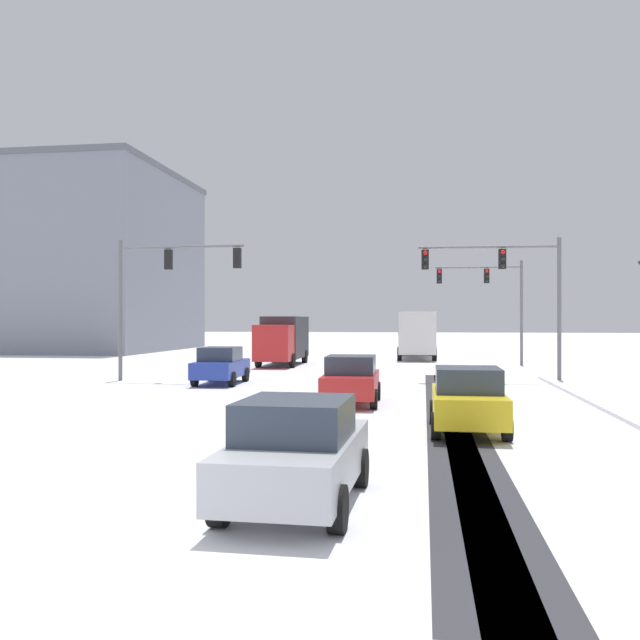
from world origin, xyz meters
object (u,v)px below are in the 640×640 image
(traffic_signal_near_left, at_px, (162,280))
(car_blue_lead, at_px, (221,365))
(traffic_signal_near_right, at_px, (509,279))
(car_red_second, at_px, (351,380))
(car_yellow_cab_third, at_px, (468,399))
(bus_oncoming, at_px, (416,331))
(traffic_signal_far_right, at_px, (491,291))
(box_truck_delivery, at_px, (283,339))
(car_silver_fourth, at_px, (297,451))
(office_building_far_left_block, at_px, (35,262))

(traffic_signal_near_left, height_order, car_blue_lead, traffic_signal_near_left)
(traffic_signal_near_right, relative_size, car_red_second, 1.57)
(car_yellow_cab_third, distance_m, bus_oncoming, 33.87)
(traffic_signal_far_right, xyz_separation_m, traffic_signal_near_left, (-15.95, -14.06, 0.03))
(car_blue_lead, distance_m, box_truck_delivery, 12.82)
(car_blue_lead, relative_size, car_red_second, 1.00)
(traffic_signal_far_right, height_order, car_silver_fourth, traffic_signal_far_right)
(traffic_signal_far_right, height_order, office_building_far_left_block, office_building_far_left_block)
(traffic_signal_near_left, distance_m, car_blue_lead, 4.93)
(car_red_second, height_order, box_truck_delivery, box_truck_delivery)
(bus_oncoming, bearing_deg, car_red_second, -93.64)
(car_yellow_cab_third, distance_m, box_truck_delivery, 26.22)
(car_yellow_cab_third, height_order, box_truck_delivery, box_truck_delivery)
(car_red_second, distance_m, car_silver_fourth, 12.51)
(car_red_second, bearing_deg, car_silver_fourth, -87.72)
(traffic_signal_far_right, relative_size, box_truck_delivery, 0.87)
(car_yellow_cab_third, xyz_separation_m, car_silver_fourth, (-2.97, -7.30, 0.00))
(car_blue_lead, relative_size, bus_oncoming, 0.38)
(traffic_signal_near_right, distance_m, box_truck_delivery, 16.28)
(car_yellow_cab_third, bearing_deg, car_blue_lead, 130.57)
(car_blue_lead, distance_m, car_silver_fourth, 20.05)
(car_blue_lead, xyz_separation_m, bus_oncoming, (8.22, 22.28, 1.18))
(traffic_signal_near_left, xyz_separation_m, car_silver_fourth, (9.90, -19.64, -3.83))
(car_red_second, xyz_separation_m, box_truck_delivery, (-6.29, 19.12, 0.82))
(bus_oncoming, distance_m, office_building_far_left_block, 37.43)
(traffic_signal_near_left, relative_size, car_silver_fourth, 1.57)
(traffic_signal_near_right, xyz_separation_m, bus_oncoming, (-4.38, 19.49, -2.67))
(bus_oncoming, bearing_deg, car_yellow_cab_third, -87.20)
(car_yellow_cab_third, relative_size, box_truck_delivery, 0.55)
(car_silver_fourth, bearing_deg, box_truck_delivery, 102.12)
(traffic_signal_near_left, bearing_deg, car_yellow_cab_third, -43.79)
(car_blue_lead, distance_m, car_red_second, 9.00)
(car_yellow_cab_third, bearing_deg, car_silver_fourth, -112.14)
(bus_oncoming, bearing_deg, office_building_far_left_block, 166.23)
(car_yellow_cab_third, bearing_deg, traffic_signal_near_left, 136.21)
(traffic_signal_far_right, xyz_separation_m, car_silver_fourth, (-6.05, -33.70, -3.80))
(traffic_signal_near_right, distance_m, bus_oncoming, 20.15)
(traffic_signal_near_right, height_order, car_silver_fourth, traffic_signal_near_right)
(car_blue_lead, distance_m, car_yellow_cab_third, 15.17)
(car_yellow_cab_third, bearing_deg, bus_oncoming, 92.80)
(traffic_signal_near_right, bearing_deg, bus_oncoming, 102.66)
(car_silver_fourth, height_order, box_truck_delivery, box_truck_delivery)
(box_truck_delivery, bearing_deg, traffic_signal_near_left, -104.55)
(traffic_signal_near_left, bearing_deg, traffic_signal_far_right, 41.39)
(traffic_signal_near_left, bearing_deg, traffic_signal_near_right, 7.23)
(traffic_signal_near_left, height_order, car_silver_fourth, traffic_signal_near_left)
(traffic_signal_near_right, xyz_separation_m, box_truck_delivery, (-12.49, 10.00, -3.02))
(car_silver_fourth, bearing_deg, traffic_signal_near_left, 116.74)
(office_building_far_left_block, bearing_deg, traffic_signal_near_right, -35.11)
(traffic_signal_near_left, relative_size, car_blue_lead, 1.56)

